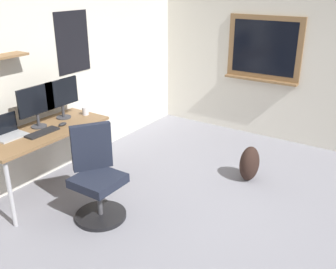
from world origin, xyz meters
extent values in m
plane|color=gray|center=(0.00, 0.00, 0.00)|extent=(5.20, 5.20, 0.00)
cube|color=silver|center=(0.00, 2.45, 1.30)|extent=(5.00, 0.10, 2.60)
cube|color=black|center=(0.29, 2.39, 1.55)|extent=(0.52, 0.01, 0.74)
cube|color=silver|center=(2.45, 0.00, 1.30)|extent=(0.10, 5.00, 2.60)
cube|color=olive|center=(2.38, 0.72, 1.35)|extent=(0.04, 1.10, 0.90)
cube|color=black|center=(2.37, 0.72, 1.35)|extent=(0.01, 0.94, 0.76)
cube|color=olive|center=(2.34, 0.72, 0.89)|extent=(0.12, 1.10, 0.03)
cube|color=olive|center=(-0.56, 2.06, 0.74)|extent=(1.43, 0.62, 0.03)
cylinder|color=#B7B7BC|center=(-1.22, 1.81, 0.36)|extent=(0.04, 0.04, 0.72)
cylinder|color=#B7B7BC|center=(0.09, 1.81, 0.36)|extent=(0.04, 0.04, 0.72)
cylinder|color=#B7B7BC|center=(0.09, 2.31, 0.36)|extent=(0.04, 0.04, 0.72)
cylinder|color=black|center=(-0.64, 1.20, 0.02)|extent=(0.52, 0.52, 0.04)
cylinder|color=#4C4C51|center=(-0.64, 1.20, 0.21)|extent=(0.05, 0.05, 0.34)
cube|color=#1E2333|center=(-0.64, 1.20, 0.42)|extent=(0.44, 0.44, 0.09)
cube|color=#1E2333|center=(-0.53, 1.37, 0.71)|extent=(0.37, 0.28, 0.48)
cube|color=#ADAFB5|center=(-0.89, 2.17, 0.76)|extent=(0.31, 0.21, 0.02)
cube|color=black|center=(-0.89, 2.27, 0.87)|extent=(0.31, 0.01, 0.21)
cylinder|color=#38383D|center=(-0.53, 2.17, 0.76)|extent=(0.17, 0.17, 0.01)
cylinder|color=#38383D|center=(-0.53, 2.17, 0.84)|extent=(0.03, 0.03, 0.14)
cube|color=black|center=(-0.53, 2.16, 1.06)|extent=(0.46, 0.02, 0.31)
cylinder|color=#38383D|center=(-0.17, 2.17, 0.76)|extent=(0.17, 0.17, 0.01)
cylinder|color=#38383D|center=(-0.17, 2.17, 0.84)|extent=(0.03, 0.03, 0.14)
cube|color=black|center=(-0.17, 2.16, 1.06)|extent=(0.46, 0.02, 0.31)
cube|color=black|center=(-0.63, 1.98, 0.76)|extent=(0.37, 0.13, 0.02)
ellipsoid|color=#262628|center=(-0.35, 1.98, 0.77)|extent=(0.10, 0.06, 0.03)
cylinder|color=silver|center=(0.05, 2.03, 0.80)|extent=(0.08, 0.08, 0.09)
ellipsoid|color=black|center=(0.94, 0.25, 0.22)|extent=(0.32, 0.22, 0.43)
camera|label=1|loc=(-3.03, -1.21, 2.27)|focal=40.94mm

